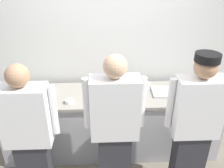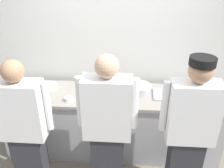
{
  "view_description": "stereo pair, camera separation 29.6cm",
  "coord_description": "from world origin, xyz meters",
  "px_view_note": "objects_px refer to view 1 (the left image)",
  "views": [
    {
      "loc": [
        -0.11,
        -2.3,
        2.43
      ],
      "look_at": [
        -0.0,
        0.34,
        1.09
      ],
      "focal_mm": 37.45,
      "sensor_mm": 36.0,
      "label": 1
    },
    {
      "loc": [
        0.18,
        -2.29,
        2.43
      ],
      "look_at": [
        -0.0,
        0.34,
        1.09
      ],
      "focal_mm": 37.45,
      "sensor_mm": 36.0,
      "label": 2
    }
  ],
  "objects_px": {
    "plate_stack_rear": "(46,89)",
    "ramekin_green_sauce": "(105,99)",
    "mixing_bowl_steel": "(138,87)",
    "squeeze_bottle_spare": "(11,98)",
    "sheet_tray": "(172,92)",
    "plate_stack_front": "(113,90)",
    "squeeze_bottle_primary": "(128,91)",
    "chef_far_right": "(194,125)",
    "ramekin_orange_sauce": "(192,85)",
    "squeeze_bottle_secondary": "(97,85)",
    "ramekin_yellow_sauce": "(69,101)",
    "chef_near_left": "(30,136)",
    "chef_center": "(114,128)"
  },
  "relations": [
    {
      "from": "chef_far_right",
      "to": "ramekin_orange_sauce",
      "type": "xyz_separation_m",
      "value": [
        0.28,
        0.89,
        0.02
      ]
    },
    {
      "from": "ramekin_yellow_sauce",
      "to": "ramekin_green_sauce",
      "type": "relative_size",
      "value": 1.24
    },
    {
      "from": "plate_stack_rear",
      "to": "ramekin_orange_sauce",
      "type": "relative_size",
      "value": 2.5
    },
    {
      "from": "plate_stack_front",
      "to": "squeeze_bottle_primary",
      "type": "distance_m",
      "value": 0.23
    },
    {
      "from": "chef_far_right",
      "to": "squeeze_bottle_secondary",
      "type": "distance_m",
      "value": 1.3
    },
    {
      "from": "squeeze_bottle_spare",
      "to": "ramekin_green_sauce",
      "type": "xyz_separation_m",
      "value": [
        1.13,
        0.05,
        -0.08
      ]
    },
    {
      "from": "mixing_bowl_steel",
      "to": "sheet_tray",
      "type": "height_order",
      "value": "mixing_bowl_steel"
    },
    {
      "from": "sheet_tray",
      "to": "squeeze_bottle_primary",
      "type": "bearing_deg",
      "value": -169.64
    },
    {
      "from": "mixing_bowl_steel",
      "to": "squeeze_bottle_secondary",
      "type": "bearing_deg",
      "value": -178.93
    },
    {
      "from": "plate_stack_rear",
      "to": "sheet_tray",
      "type": "distance_m",
      "value": 1.67
    },
    {
      "from": "plate_stack_front",
      "to": "ramekin_yellow_sauce",
      "type": "relative_size",
      "value": 2.47
    },
    {
      "from": "chef_near_left",
      "to": "ramekin_orange_sauce",
      "type": "xyz_separation_m",
      "value": [
        1.99,
        0.93,
        0.06
      ]
    },
    {
      "from": "squeeze_bottle_secondary",
      "to": "ramekin_green_sauce",
      "type": "distance_m",
      "value": 0.27
    },
    {
      "from": "squeeze_bottle_secondary",
      "to": "ramekin_green_sauce",
      "type": "bearing_deg",
      "value": -67.61
    },
    {
      "from": "squeeze_bottle_primary",
      "to": "mixing_bowl_steel",
      "type": "bearing_deg",
      "value": 48.67
    },
    {
      "from": "plate_stack_front",
      "to": "plate_stack_rear",
      "type": "relative_size",
      "value": 1.18
    },
    {
      "from": "sheet_tray",
      "to": "ramekin_green_sauce",
      "type": "height_order",
      "value": "ramekin_green_sauce"
    },
    {
      "from": "mixing_bowl_steel",
      "to": "squeeze_bottle_spare",
      "type": "relative_size",
      "value": 1.5
    },
    {
      "from": "mixing_bowl_steel",
      "to": "squeeze_bottle_spare",
      "type": "height_order",
      "value": "squeeze_bottle_spare"
    },
    {
      "from": "plate_stack_rear",
      "to": "mixing_bowl_steel",
      "type": "height_order",
      "value": "mixing_bowl_steel"
    },
    {
      "from": "plate_stack_rear",
      "to": "ramekin_green_sauce",
      "type": "bearing_deg",
      "value": -20.17
    },
    {
      "from": "plate_stack_front",
      "to": "sheet_tray",
      "type": "height_order",
      "value": "plate_stack_front"
    },
    {
      "from": "chef_center",
      "to": "ramekin_orange_sauce",
      "type": "relative_size",
      "value": 20.43
    },
    {
      "from": "squeeze_bottle_spare",
      "to": "ramekin_orange_sauce",
      "type": "distance_m",
      "value": 2.37
    },
    {
      "from": "squeeze_bottle_spare",
      "to": "ramekin_yellow_sauce",
      "type": "bearing_deg",
      "value": 1.61
    },
    {
      "from": "chef_near_left",
      "to": "chef_far_right",
      "type": "bearing_deg",
      "value": 1.37
    },
    {
      "from": "chef_far_right",
      "to": "ramekin_green_sauce",
      "type": "xyz_separation_m",
      "value": [
        -0.93,
        0.55,
        0.02
      ]
    },
    {
      "from": "chef_near_left",
      "to": "chef_far_right",
      "type": "distance_m",
      "value": 1.71
    },
    {
      "from": "mixing_bowl_steel",
      "to": "ramekin_orange_sauce",
      "type": "relative_size",
      "value": 3.58
    },
    {
      "from": "plate_stack_rear",
      "to": "ramekin_green_sauce",
      "type": "relative_size",
      "value": 2.59
    },
    {
      "from": "chef_center",
      "to": "squeeze_bottle_secondary",
      "type": "relative_size",
      "value": 8.56
    },
    {
      "from": "squeeze_bottle_spare",
      "to": "ramekin_green_sauce",
      "type": "relative_size",
      "value": 2.47
    },
    {
      "from": "sheet_tray",
      "to": "squeeze_bottle_spare",
      "type": "height_order",
      "value": "squeeze_bottle_spare"
    },
    {
      "from": "chef_center",
      "to": "squeeze_bottle_primary",
      "type": "distance_m",
      "value": 0.65
    },
    {
      "from": "chef_center",
      "to": "ramekin_yellow_sauce",
      "type": "distance_m",
      "value": 0.74
    },
    {
      "from": "chef_far_right",
      "to": "squeeze_bottle_secondary",
      "type": "xyz_separation_m",
      "value": [
        -1.03,
        0.78,
        0.09
      ]
    },
    {
      "from": "plate_stack_rear",
      "to": "squeeze_bottle_secondary",
      "type": "xyz_separation_m",
      "value": [
        0.68,
        -0.05,
        0.07
      ]
    },
    {
      "from": "squeeze_bottle_primary",
      "to": "sheet_tray",
      "type": "bearing_deg",
      "value": 10.36
    },
    {
      "from": "sheet_tray",
      "to": "squeeze_bottle_secondary",
      "type": "distance_m",
      "value": 0.99
    },
    {
      "from": "squeeze_bottle_primary",
      "to": "ramekin_green_sauce",
      "type": "height_order",
      "value": "squeeze_bottle_primary"
    },
    {
      "from": "plate_stack_front",
      "to": "ramekin_green_sauce",
      "type": "height_order",
      "value": "plate_stack_front"
    },
    {
      "from": "mixing_bowl_steel",
      "to": "ramekin_green_sauce",
      "type": "relative_size",
      "value": 3.71
    },
    {
      "from": "plate_stack_rear",
      "to": "sheet_tray",
      "type": "xyz_separation_m",
      "value": [
        1.67,
        -0.12,
        -0.01
      ]
    },
    {
      "from": "sheet_tray",
      "to": "ramekin_orange_sauce",
      "type": "height_order",
      "value": "ramekin_orange_sauce"
    },
    {
      "from": "squeeze_bottle_secondary",
      "to": "squeeze_bottle_primary",
      "type": "bearing_deg",
      "value": -24.92
    },
    {
      "from": "plate_stack_front",
      "to": "squeeze_bottle_spare",
      "type": "height_order",
      "value": "squeeze_bottle_spare"
    },
    {
      "from": "squeeze_bottle_primary",
      "to": "ramekin_green_sauce",
      "type": "bearing_deg",
      "value": -168.58
    },
    {
      "from": "chef_far_right",
      "to": "squeeze_bottle_secondary",
      "type": "relative_size",
      "value": 8.55
    },
    {
      "from": "plate_stack_rear",
      "to": "squeeze_bottle_secondary",
      "type": "relative_size",
      "value": 1.05
    },
    {
      "from": "mixing_bowl_steel",
      "to": "squeeze_bottle_spare",
      "type": "xyz_separation_m",
      "value": [
        -1.58,
        -0.3,
        0.04
      ]
    }
  ]
}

